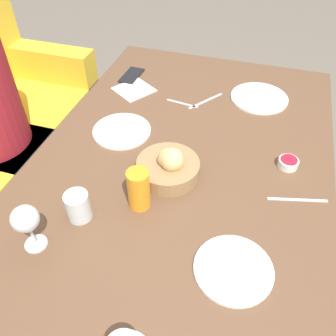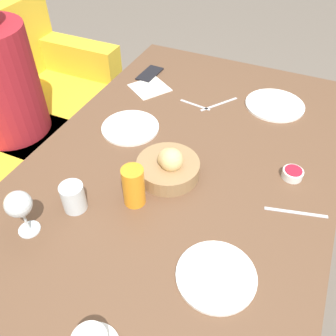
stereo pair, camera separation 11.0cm
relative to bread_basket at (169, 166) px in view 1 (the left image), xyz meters
name	(u,v)px [view 1 (the left image)]	position (x,y,z in m)	size (l,w,h in m)	color
ground_plane	(178,266)	(0.10, -0.02, -0.77)	(10.00, 10.00, 0.00)	#6B6056
dining_table	(182,173)	(0.10, -0.02, -0.12)	(1.59, 1.05, 0.73)	brown
bread_basket	(169,166)	(0.00, 0.00, 0.00)	(0.21, 0.21, 0.12)	#99754C
plate_near_left	(233,269)	(-0.30, -0.27, -0.04)	(0.22, 0.22, 0.01)	white
plate_near_right	(259,98)	(0.57, -0.24, -0.04)	(0.25, 0.25, 0.01)	white
plate_far_center	(122,131)	(0.17, 0.24, -0.04)	(0.23, 0.23, 0.01)	white
juice_glass	(139,189)	(-0.15, 0.05, 0.03)	(0.07, 0.07, 0.14)	orange
water_tumbler	(78,206)	(-0.25, 0.21, 0.00)	(0.07, 0.07, 0.09)	silver
wine_glass	(26,220)	(-0.38, 0.28, 0.07)	(0.08, 0.08, 0.16)	silver
jam_bowl_berry	(288,163)	(0.16, -0.39, -0.03)	(0.07, 0.07, 0.03)	white
fork_silver	(297,200)	(0.01, -0.43, -0.04)	(0.06, 0.19, 0.00)	#B7B7BC
knife_silver	(205,101)	(0.48, -0.02, -0.04)	(0.16, 0.12, 0.00)	#B7B7BC
spoon_coffee	(182,103)	(0.43, 0.07, -0.04)	(0.03, 0.14, 0.00)	#B7B7BC
napkin	(134,89)	(0.48, 0.31, -0.04)	(0.21, 0.21, 0.00)	silver
cell_phone	(132,76)	(0.59, 0.37, -0.04)	(0.15, 0.08, 0.01)	black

